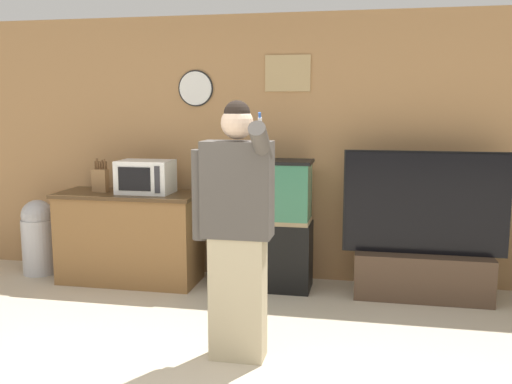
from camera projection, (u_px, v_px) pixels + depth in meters
wall_back_paneled at (256, 148)px, 5.68m from camera, size 10.00×0.08×2.60m
counter_island at (130, 237)px, 5.60m from camera, size 1.39×0.60×0.89m
microwave at (146, 177)px, 5.48m from camera, size 0.51×0.35×0.32m
knife_block at (100, 179)px, 5.57m from camera, size 0.14×0.09×0.33m
aquarium_on_stand at (265, 225)px, 5.38m from camera, size 0.87×0.40×1.23m
tv_on_stand at (423, 256)px, 5.11m from camera, size 1.44×0.40×1.33m
person_standing at (236, 228)px, 3.82m from camera, size 0.56×0.42×1.77m
trash_bin at (38, 236)px, 5.87m from camera, size 0.34×0.34×0.77m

